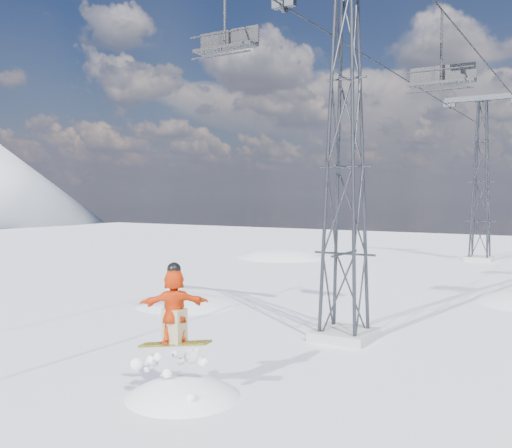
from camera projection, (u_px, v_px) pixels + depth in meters
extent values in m
plane|color=white|center=(161.00, 419.00, 11.78)|extent=(120.00, 120.00, 0.00)
sphere|color=white|center=(283.00, 396.00, 42.49)|extent=(22.00, 22.00, 22.00)
cube|color=#999999|center=(344.00, 334.00, 18.24)|extent=(1.80, 1.80, 0.30)
cube|color=#2B2D32|center=(284.00, 0.00, 18.79)|extent=(0.80, 0.25, 0.50)
cube|color=#999999|center=(479.00, 259.00, 39.70)|extent=(1.80, 1.80, 0.30)
cube|color=#2B2D32|center=(483.00, 98.00, 39.12)|extent=(5.00, 0.35, 0.35)
cube|color=#2B2D32|center=(450.00, 103.00, 40.25)|extent=(0.80, 0.25, 0.50)
cylinder|color=black|center=(391.00, 71.00, 28.67)|extent=(0.06, 51.00, 0.06)
cylinder|color=black|center=(484.00, 60.00, 26.43)|extent=(0.06, 51.00, 0.06)
cube|color=#998B14|center=(175.00, 344.00, 12.73)|extent=(1.75, 0.59, 0.28)
imported|color=red|center=(174.00, 306.00, 12.68)|extent=(1.52, 1.36, 1.67)
cube|color=#93805B|center=(174.00, 326.00, 12.70)|extent=(0.59, 0.57, 0.77)
sphere|color=black|center=(174.00, 269.00, 12.64)|extent=(0.31, 0.31, 0.31)
cylinder|color=black|center=(225.00, 9.00, 15.84)|extent=(0.08, 0.08, 2.13)
cube|color=black|center=(225.00, 48.00, 15.90)|extent=(1.94, 0.44, 0.08)
cube|color=black|center=(229.00, 39.00, 16.07)|extent=(1.94, 0.06, 0.53)
cylinder|color=black|center=(220.00, 55.00, 15.70)|extent=(1.94, 0.06, 0.06)
cylinder|color=black|center=(219.00, 33.00, 15.63)|extent=(1.94, 0.05, 0.05)
cylinder|color=black|center=(442.00, 47.00, 19.27)|extent=(0.09, 0.09, 2.44)
cube|color=black|center=(441.00, 83.00, 19.33)|extent=(2.21, 0.50, 0.09)
cube|color=black|center=(443.00, 74.00, 19.52)|extent=(2.21, 0.07, 0.61)
cylinder|color=black|center=(439.00, 90.00, 19.11)|extent=(2.21, 0.07, 0.07)
cylinder|color=black|center=(439.00, 70.00, 19.02)|extent=(2.21, 0.06, 0.06)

